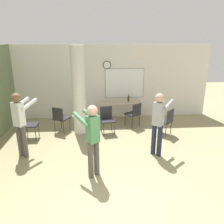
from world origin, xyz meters
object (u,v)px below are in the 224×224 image
person_watching_back (20,120)px  person_playing_front (92,136)px  person_playing_side (158,120)px  folding_table (120,103)px  chair_table_front (107,118)px  chair_by_left_wall (28,123)px  chair_near_pillar (60,117)px  chair_mid_room (166,120)px  chair_table_right (134,113)px  bottle_on_table (129,99)px

person_watching_back → person_playing_front: bearing=-29.4°
person_playing_front → person_playing_side: (1.69, 0.84, 0.01)m
folding_table → chair_table_front: size_ratio=1.77×
chair_by_left_wall → person_playing_front: bearing=-46.6°
person_playing_side → person_playing_front: bearing=-153.7°
person_playing_front → person_watching_back: 2.11m
folding_table → person_watching_back: bearing=-139.2°
chair_near_pillar → chair_mid_room: bearing=-8.4°
person_playing_side → chair_mid_room: bearing=63.3°
folding_table → chair_table_right: 0.77m
chair_near_pillar → chair_mid_room: 3.45m
bottle_on_table → chair_near_pillar: 2.61m
chair_near_pillar → person_playing_side: person_playing_side is taller
folding_table → chair_by_left_wall: 3.29m
chair_table_right → person_watching_back: bearing=-150.7°
chair_by_left_wall → person_playing_front: person_playing_front is taller
folding_table → chair_mid_room: size_ratio=1.77×
chair_table_front → chair_mid_room: same height
bottle_on_table → chair_mid_room: bearing=-55.2°
folding_table → chair_table_right: (0.43, -0.61, -0.18)m
chair_near_pillar → person_watching_back: bearing=-115.5°
chair_near_pillar → chair_mid_room: (3.41, -0.50, 0.00)m
chair_by_left_wall → bottle_on_table: bearing=23.0°
folding_table → person_playing_front: (-0.98, -3.47, 0.29)m
bottle_on_table → person_playing_front: bearing=-110.3°
chair_mid_room → bottle_on_table: bearing=124.8°
chair_table_front → person_playing_side: (1.24, -1.56, 0.48)m
bottle_on_table → chair_mid_room: (1.01, -1.45, -0.34)m
person_playing_front → person_playing_side: size_ratio=0.99×
folding_table → chair_near_pillar: size_ratio=1.77×
chair_by_left_wall → chair_mid_room: bearing=-0.5°
person_playing_side → chair_near_pillar: bearing=147.7°
chair_near_pillar → chair_table_front: bearing=-7.3°
folding_table → chair_by_left_wall: chair_by_left_wall is taller
chair_near_pillar → person_playing_front: bearing=-67.2°
bottle_on_table → chair_near_pillar: bottle_on_table is taller
person_playing_front → person_playing_side: 1.88m
person_watching_back → chair_table_front: bearing=30.8°
chair_by_left_wall → chair_table_right: bearing=12.0°
chair_by_left_wall → chair_mid_room: 4.34m
chair_table_front → chair_near_pillar: same height
chair_by_left_wall → person_playing_side: 3.95m
bottle_on_table → person_playing_side: (0.37, -2.70, 0.14)m
chair_table_right → person_playing_front: bearing=-116.3°
chair_table_right → chair_mid_room: (0.91, -0.77, 0.00)m
chair_near_pillar → person_playing_side: size_ratio=0.51×
chair_mid_room → person_watching_back: person_watching_back is taller
bottle_on_table → chair_table_right: 0.77m
chair_table_front → chair_near_pillar: size_ratio=1.00×
chair_near_pillar → person_watching_back: (-0.74, -1.56, 0.50)m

